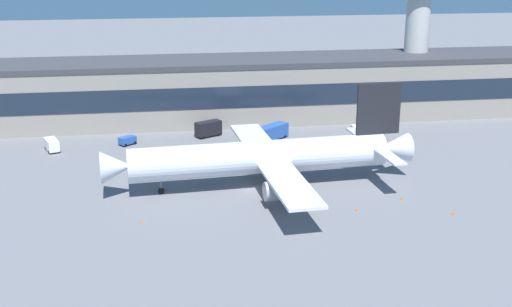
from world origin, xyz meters
The scene contains 13 objects.
ground_plane centered at (0.00, 0.00, 0.00)m, with size 600.00×600.00×0.00m, color slate.
terminal_building centered at (0.00, 50.11, 7.69)m, with size 168.94×19.10×15.33m.
airliner centered at (2.86, 1.65, 5.55)m, with size 56.38×47.94×18.01m.
control_tower centered at (51.43, 53.88, 23.31)m, with size 11.75×11.75×37.99m.
fuel_truck centered at (9.35, 30.64, 1.88)m, with size 8.19×7.60×3.35m.
stair_truck centered at (-4.56, 35.42, 1.98)m, with size 6.42×4.95×3.55m.
baggage_tug centered at (-22.54, 31.54, 1.09)m, with size 4.05×3.84×1.85m.
crew_van centered at (-38.11, 29.38, 1.46)m, with size 3.86×5.64×2.55m.
follow_me_car centered at (29.69, 32.16, 1.09)m, with size 2.05×4.42×1.85m.
traffic_cone_0 centered at (-18.91, -11.45, 0.30)m, with size 0.48×0.48×0.60m, color #F2590C.
traffic_cone_1 centered at (24.95, -8.59, 0.28)m, with size 0.45×0.45×0.56m, color #F2590C.
traffic_cone_2 centered at (15.93, -12.20, 0.29)m, with size 0.46×0.46×0.57m, color #F2590C.
traffic_cone_3 centered at (30.96, -16.06, 0.30)m, with size 0.48×0.48×0.60m, color #F2590C.
Camera 1 is at (-15.25, -107.17, 41.23)m, focal length 45.64 mm.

